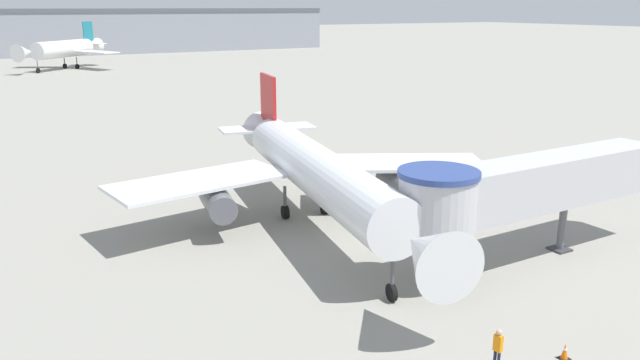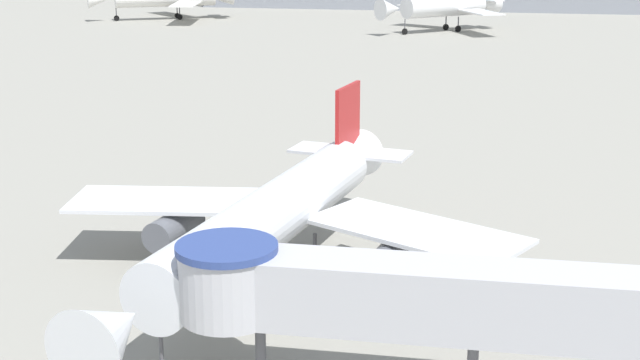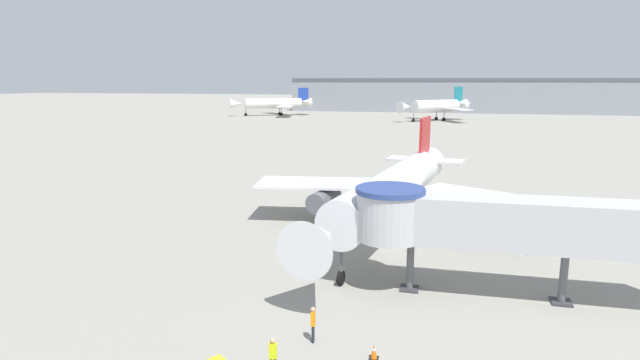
% 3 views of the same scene
% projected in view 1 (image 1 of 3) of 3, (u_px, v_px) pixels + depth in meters
% --- Properties ---
extents(ground_plane, '(800.00, 800.00, 0.00)m').
position_uv_depth(ground_plane, '(341.00, 248.00, 37.54)').
color(ground_plane, gray).
extents(main_airplane, '(26.20, 30.89, 8.79)m').
position_uv_depth(main_airplane, '(315.00, 171.00, 40.30)').
color(main_airplane, silver).
rests_on(main_airplane, ground_plane).
extents(jet_bridge, '(18.39, 4.10, 6.23)m').
position_uv_depth(jet_bridge, '(519.00, 186.00, 34.00)').
color(jet_bridge, '#B7B7BC').
rests_on(jet_bridge, ground_plane).
extents(traffic_cone_near_nose, '(0.43, 0.43, 0.71)m').
position_uv_depth(traffic_cone_near_nose, '(565.00, 352.00, 25.62)').
color(traffic_cone_near_nose, black).
rests_on(traffic_cone_near_nose, ground_plane).
extents(ground_crew_wing_walker, '(0.25, 0.37, 1.80)m').
position_uv_depth(ground_crew_wing_walker, '(498.00, 347.00, 24.64)').
color(ground_crew_wing_walker, '#1E2338').
rests_on(ground_crew_wing_walker, ground_plane).
extents(background_jet_teal_tail, '(22.47, 22.41, 10.48)m').
position_uv_depth(background_jet_teal_tail, '(64.00, 49.00, 141.90)').
color(background_jet_teal_tail, white).
rests_on(background_jet_teal_tail, ground_plane).
extents(terminal_building, '(148.11, 21.70, 13.29)m').
position_uv_depth(terminal_building, '(92.00, 31.00, 190.62)').
color(terminal_building, gray).
rests_on(terminal_building, ground_plane).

